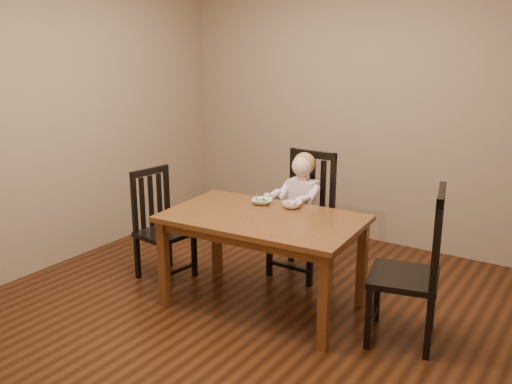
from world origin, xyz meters
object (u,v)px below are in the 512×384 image
Objects in this scene: toddler at (301,202)px; bowl_veg at (292,205)px; bowl_peas at (262,202)px; chair_left at (161,226)px; chair_child at (304,216)px; dining_table at (263,227)px; chair_right at (413,270)px.

toddler reaches higher than bowl_veg.
toddler is 3.53× the size of bowl_peas.
chair_child is at bearing 135.84° from chair_left.
toddler reaches higher than dining_table.
chair_right reaches higher than bowl_peas.
chair_right is at bearing 154.18° from toddler.
chair_right reaches higher than dining_table.
chair_right is at bearing 152.09° from chair_child.
chair_right is 7.25× the size of bowl_veg.
chair_right is 1.32m from bowl_peas.
chair_right is at bearing 5.73° from dining_table.
dining_table is 10.09× the size of bowl_veg.
bowl_veg is (0.13, -0.41, 0.10)m from toddler.
chair_right is 1.32m from toddler.
chair_right is 1.93× the size of toddler.
toddler reaches higher than bowl_peas.
bowl_peas is at bearing 70.07° from chair_right.
toddler is at bearing 108.35° from bowl_veg.
chair_right is (1.12, 0.11, -0.12)m from dining_table.
chair_right reaches higher than toddler.
dining_table is at bearing -55.77° from bowl_peas.
chair_child is 6.67× the size of bowl_peas.
chair_left is (-1.03, -0.00, -0.19)m from dining_table.
chair_child is 0.54m from bowl_veg.
chair_child is (-0.06, 0.75, -0.13)m from dining_table.
dining_table is at bearing 98.23° from chair_left.
chair_left is at bearing 36.52° from toddler.
bowl_peas is (-0.18, 0.26, 0.10)m from dining_table.
bowl_peas is 0.25m from bowl_veg.
dining_table is 1.61× the size of chair_left.
chair_child is 0.98× the size of chair_right.
chair_child is at bearing -90.00° from toddler.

